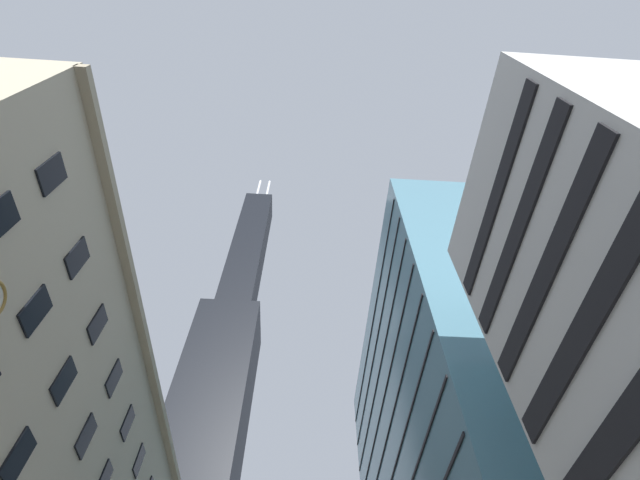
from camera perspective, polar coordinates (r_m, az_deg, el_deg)
The scene contains 1 object.
dark_skyscraper at distance 121.68m, azimuth -15.21°, elevation -24.89°, with size 26.86×26.86×210.76m.
Camera 1 is at (1.46, -11.75, 1.42)m, focal length 24.58 mm.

